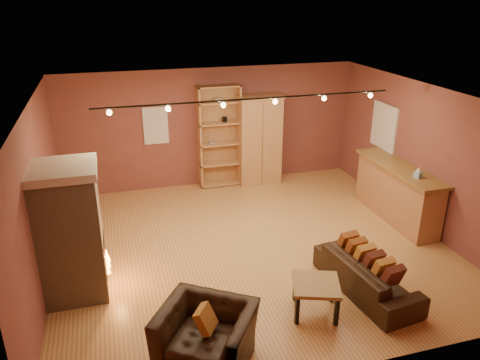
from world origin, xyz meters
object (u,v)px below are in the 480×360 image
object	(u,v)px
loveseat	(367,269)
bar_counter	(397,192)
bookcase	(219,135)
armchair	(206,327)
coffee_table	(316,287)
armoire	(259,139)
fireplace	(71,232)

from	to	relation	value
loveseat	bar_counter	bearing A→B (deg)	-49.25
bar_counter	bookcase	bearing A→B (deg)	136.92
bookcase	bar_counter	distance (m)	4.23
loveseat	armchair	xyz separation A→B (m)	(-2.73, -0.76, 0.11)
bookcase	loveseat	world-z (taller)	bookcase
bar_counter	coffee_table	world-z (taller)	bar_counter
armoire	loveseat	xyz separation A→B (m)	(0.20, -4.81, -0.70)
bar_counter	loveseat	size ratio (longest dim) A/B	1.22
fireplace	armchair	xyz separation A→B (m)	(1.62, -1.99, -0.56)
fireplace	armoire	xyz separation A→B (m)	(4.15, 3.57, 0.03)
bookcase	coffee_table	bearing A→B (deg)	-88.21
fireplace	bar_counter	distance (m)	6.32
fireplace	bookcase	size ratio (longest dim) A/B	0.87
fireplace	armchair	distance (m)	2.63
bookcase	loveseat	bearing A→B (deg)	-76.87
armchair	bar_counter	bearing A→B (deg)	65.70
bar_counter	loveseat	xyz separation A→B (m)	(-1.90, -2.10, -0.19)
armoire	bar_counter	xyz separation A→B (m)	(2.10, -2.71, -0.51)
fireplace	coffee_table	bearing A→B (deg)	-24.13
coffee_table	loveseat	bearing A→B (deg)	15.03
armoire	armchair	bearing A→B (deg)	-114.43
fireplace	armoire	size ratio (longest dim) A/B	0.98
fireplace	bookcase	xyz separation A→B (m)	(3.19, 3.72, 0.18)
bookcase	armchair	size ratio (longest dim) A/B	1.77
fireplace	armoire	world-z (taller)	armoire
bookcase	armoire	size ratio (longest dim) A/B	1.12
bookcase	armoire	bearing A→B (deg)	-8.81
coffee_table	armchair	bearing A→B (deg)	-164.22
armchair	coffee_table	bearing A→B (deg)	49.73
bookcase	coffee_table	xyz separation A→B (m)	(0.16, -5.22, -0.81)
bookcase	armoire	distance (m)	0.98
bookcase	bar_counter	xyz separation A→B (m)	(3.05, -2.85, -0.65)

